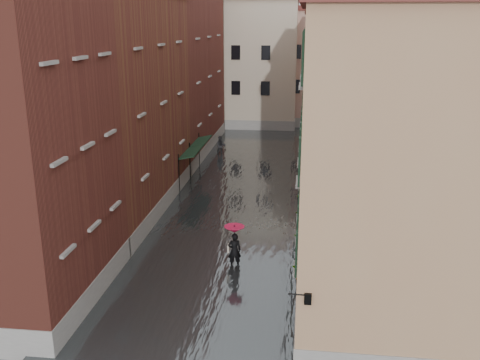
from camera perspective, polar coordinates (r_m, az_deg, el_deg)
The scene contains 16 objects.
ground at distance 23.72m, azimuth -3.77°, elevation -11.16°, with size 120.00×120.00×0.00m, color #5A595C.
floodwater at distance 35.56m, azimuth 0.09°, elevation -1.29°, with size 10.00×60.00×0.20m, color #3F4446.
building_left_near at distance 22.11m, azimuth -23.28°, elevation 3.40°, with size 6.00×8.00×13.00m, color brown.
building_left_mid at distance 31.95m, azimuth -13.47°, elevation 7.55°, with size 6.00×14.00×12.50m, color brown.
building_left_far at distance 46.12m, azimuth -7.06°, elevation 11.49°, with size 6.00×16.00×14.00m, color brown.
building_right_near at distance 19.55m, azimuth 15.35°, elevation 0.30°, with size 6.00×8.00×11.50m, color #A87956.
building_right_mid at distance 30.08m, azimuth 12.62°, elevation 7.55°, with size 6.00×14.00×13.00m, color tan.
building_right_far at distance 45.00m, azimuth 10.84°, elevation 9.59°, with size 6.00×16.00×11.50m, color #A87956.
building_end_cream at distance 59.19m, azimuth 0.13°, elevation 12.24°, with size 12.00×9.00×13.00m, color #B8AA92.
building_end_pink at distance 60.83m, azimuth 8.99°, elevation 11.69°, with size 10.00×9.00×12.00m, color tan.
awning_near at distance 36.20m, azimuth -5.25°, elevation 2.87°, with size 1.09×3.40×2.80m.
awning_far at distance 39.45m, azimuth -4.21°, elevation 4.05°, with size 1.09×3.41×2.80m.
wall_lantern at distance 16.66m, azimuth 7.19°, elevation -12.37°, with size 0.71×0.22×0.35m.
window_planters at distance 22.34m, azimuth 6.73°, elevation -3.20°, with size 0.59×10.86×0.84m.
pedestrian_main at distance 24.72m, azimuth -0.61°, elevation -6.73°, with size 0.96×0.96×2.06m.
pedestrian_far at distance 45.25m, azimuth -2.07°, elevation 3.63°, with size 0.84×0.66×1.73m, color black.
Camera 1 is at (4.07, -20.59, 11.05)m, focal length 40.00 mm.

